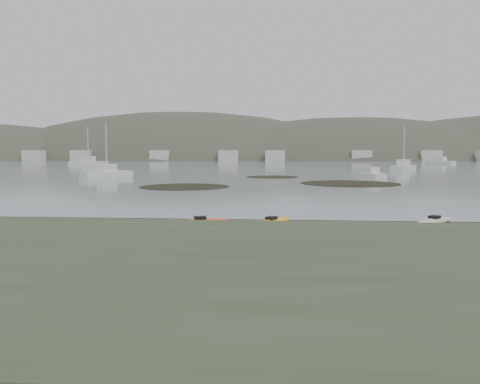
{
  "coord_description": "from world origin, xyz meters",
  "views": [
    {
      "loc": [
        1.95,
        -24.58,
        3.66
      ],
      "look_at": [
        0.0,
        0.0,
        1.5
      ],
      "focal_mm": 35.0,
      "sensor_mm": 36.0,
      "label": 1
    }
  ],
  "objects": [
    {
      "name": "kayaks",
      "position": [
        -0.89,
        -4.53,
        0.17
      ],
      "size": [
        22.61,
        9.59,
        0.34
      ],
      "color": "#90D029",
      "rests_on": "ground"
    },
    {
      "name": "bluff",
      "position": [
        0.0,
        -17.5,
        1.0
      ],
      "size": [
        60.0,
        8.0,
        2.0
      ],
      "primitive_type": "cube",
      "color": "#475138",
      "rests_on": "ground"
    },
    {
      "name": "moored_boats",
      "position": [
        -0.88,
        76.23,
        0.57
      ],
      "size": [
        99.23,
        77.45,
        1.3
      ],
      "color": "silver",
      "rests_on": "ground"
    },
    {
      "name": "wet_sand",
      "position": [
        0.0,
        -0.3,
        0.0
      ],
      "size": [
        60.0,
        60.0,
        0.0
      ],
      "primitive_type": "plane",
      "color": "brown",
      "rests_on": "ground"
    },
    {
      "name": "water",
      "position": [
        0.0,
        300.0,
        0.01
      ],
      "size": [
        1200.0,
        1200.0,
        0.0
      ],
      "primitive_type": "plane",
      "color": "slate",
      "rests_on": "ground"
    },
    {
      "name": "far_town",
      "position": [
        6.0,
        145.0,
        2.0
      ],
      "size": [
        199.0,
        5.0,
        4.0
      ],
      "color": "beige",
      "rests_on": "ground"
    },
    {
      "name": "kelp_mats",
      "position": [
        2.62,
        29.06,
        0.03
      ],
      "size": [
        27.68,
        27.01,
        0.04
      ],
      "color": "black",
      "rests_on": "water"
    },
    {
      "name": "far_hills",
      "position": [
        39.38,
        193.97,
        -15.93
      ],
      "size": [
        550.0,
        135.0,
        80.0
      ],
      "color": "#384235",
      "rests_on": "ground"
    },
    {
      "name": "ground",
      "position": [
        0.0,
        0.0,
        0.0
      ],
      "size": [
        600.0,
        600.0,
        0.0
      ],
      "primitive_type": "plane",
      "color": "tan",
      "rests_on": "ground"
    }
  ]
}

